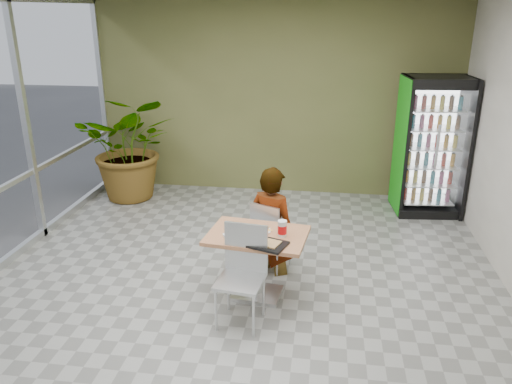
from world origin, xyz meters
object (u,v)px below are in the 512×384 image
(cafeteria_tray, at_px, (266,244))
(potted_plant, at_px, (132,147))
(soda_cup, at_px, (282,229))
(chair_far, at_px, (268,231))
(seated_woman, at_px, (272,231))
(dining_table, at_px, (257,252))
(chair_near, at_px, (243,266))
(beverage_fridge, at_px, (431,147))

(cafeteria_tray, bearing_deg, potted_plant, 130.63)
(soda_cup, bearing_deg, cafeteria_tray, -120.62)
(potted_plant, bearing_deg, chair_far, -40.85)
(seated_woman, relative_size, potted_plant, 0.92)
(dining_table, height_order, chair_far, chair_far)
(cafeteria_tray, bearing_deg, chair_near, -139.13)
(dining_table, height_order, beverage_fridge, beverage_fridge)
(beverage_fridge, bearing_deg, potted_plant, 174.94)
(chair_far, bearing_deg, cafeteria_tray, 118.79)
(cafeteria_tray, distance_m, potted_plant, 3.99)
(beverage_fridge, bearing_deg, chair_far, -140.40)
(dining_table, distance_m, beverage_fridge, 3.65)
(soda_cup, bearing_deg, beverage_fridge, 54.95)
(chair_near, relative_size, potted_plant, 0.58)
(dining_table, xyz_separation_m, chair_far, (0.05, 0.59, -0.02))
(soda_cup, height_order, cafeteria_tray, soda_cup)
(dining_table, relative_size, beverage_fridge, 0.54)
(chair_near, bearing_deg, potted_plant, 134.29)
(dining_table, relative_size, potted_plant, 0.64)
(chair_far, relative_size, cafeteria_tray, 2.17)
(dining_table, relative_size, soda_cup, 6.42)
(dining_table, distance_m, seated_woman, 0.63)
(soda_cup, xyz_separation_m, cafeteria_tray, (-0.14, -0.24, -0.07))
(dining_table, xyz_separation_m, chair_near, (-0.08, -0.44, 0.05))
(seated_woman, distance_m, cafeteria_tray, 0.92)
(soda_cup, xyz_separation_m, potted_plant, (-2.74, 2.79, 0.04))
(soda_cup, bearing_deg, chair_near, -129.79)
(chair_far, bearing_deg, chair_near, 106.43)
(seated_woman, height_order, cafeteria_tray, seated_woman)
(chair_near, distance_m, potted_plant, 4.01)
(dining_table, relative_size, cafeteria_tray, 2.77)
(potted_plant, bearing_deg, cafeteria_tray, -49.37)
(chair_far, relative_size, beverage_fridge, 0.42)
(chair_far, distance_m, potted_plant, 3.35)
(seated_woman, distance_m, potted_plant, 3.36)
(chair_far, distance_m, seated_woman, 0.05)
(dining_table, bearing_deg, soda_cup, -4.46)
(beverage_fridge, relative_size, potted_plant, 1.20)
(seated_woman, bearing_deg, cafeteria_tray, 116.19)
(dining_table, bearing_deg, beverage_fridge, 51.30)
(dining_table, height_order, seated_woman, seated_woman)
(potted_plant, bearing_deg, beverage_fridge, 0.67)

